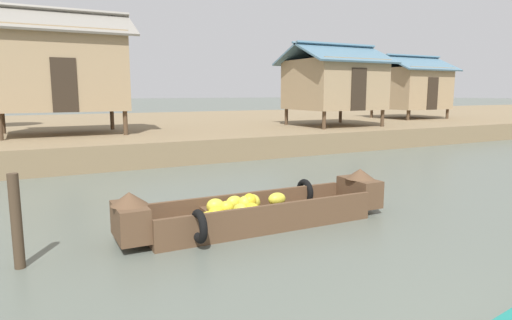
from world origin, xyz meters
TOP-DOWN VIEW (x-y plane):
  - ground_plane at (0.00, 10.00)m, footprint 300.00×300.00m
  - riverbank_strip at (0.00, 22.32)m, footprint 160.00×20.00m
  - banana_boat at (-0.38, 5.64)m, footprint 5.03×1.71m
  - stilt_house_mid_left at (-2.61, 16.68)m, footprint 5.05×3.55m
  - stilt_house_mid_right at (8.79, 15.43)m, footprint 4.33×3.87m
  - stilt_house_right at (16.39, 18.02)m, footprint 4.25×3.77m
  - mooring_post at (-4.09, 5.48)m, footprint 0.14×0.14m

SIDE VIEW (x-z plane):
  - ground_plane at x=0.00m, z-range 0.00..0.00m
  - banana_boat at x=-0.38m, z-range -0.13..0.72m
  - riverbank_strip at x=0.00m, z-range 0.00..0.79m
  - mooring_post at x=-4.09m, z-range 0.00..1.29m
  - stilt_house_right at x=16.39m, z-range 0.76..4.43m
  - stilt_house_mid_right at x=8.79m, z-range 0.86..4.58m
  - stilt_house_mid_left at x=-2.61m, z-range 0.90..5.39m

